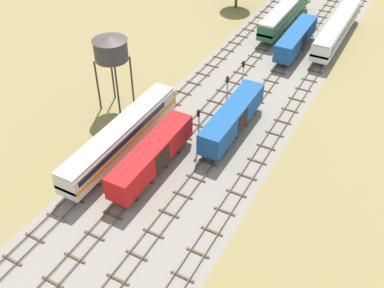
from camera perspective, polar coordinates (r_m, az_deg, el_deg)
ground_plane at (r=67.15m, az=7.30°, el=7.45°), size 480.00×480.00×0.00m
ballast_bed at (r=67.15m, az=7.30°, el=7.45°), size 18.91×176.00×0.01m
track_far_left at (r=70.39m, az=1.95°, el=9.48°), size 2.40×126.00×0.29m
track_left at (r=68.64m, az=5.70°, el=8.47°), size 2.40×126.00×0.29m
track_centre_left at (r=67.22m, az=9.60°, el=7.37°), size 2.40×126.00×0.29m
track_centre at (r=66.13m, az=13.63°, el=6.20°), size 2.40×126.00×0.29m
freight_boxcar_left_nearest at (r=50.11m, az=-5.13°, el=-1.38°), size 2.87×14.00×3.60m
diesel_railcar_far_left_near at (r=53.08m, az=-9.03°, el=1.09°), size 2.96×20.50×3.80m
freight_boxcar_centre_left_mid at (r=55.83m, az=5.20°, el=3.42°), size 2.87×14.00×3.60m
freight_boxcar_centre_left_midfar at (r=76.65m, az=13.15°, el=13.02°), size 2.87×14.00×3.60m
passenger_coach_centre_far at (r=81.89m, az=18.07°, el=13.97°), size 2.96×22.00×3.80m
diesel_railcar_left_farther at (r=85.57m, az=11.77°, el=16.10°), size 2.96×20.50×3.80m
water_tower at (r=58.49m, az=-10.35°, el=11.86°), size 4.52×4.52×10.41m
signal_post_nearest at (r=52.86m, az=0.86°, el=2.66°), size 0.28×0.47×5.48m
signal_post_near at (r=58.76m, az=4.51°, el=6.88°), size 0.28×0.47×5.81m
signal_post_mid at (r=63.02m, az=6.52°, el=8.94°), size 0.28×0.47×5.49m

